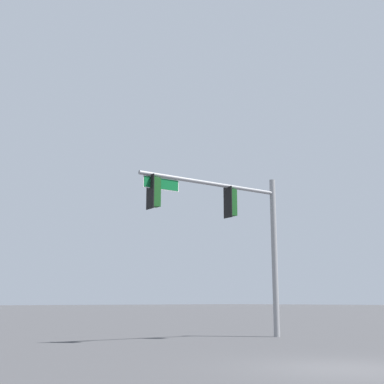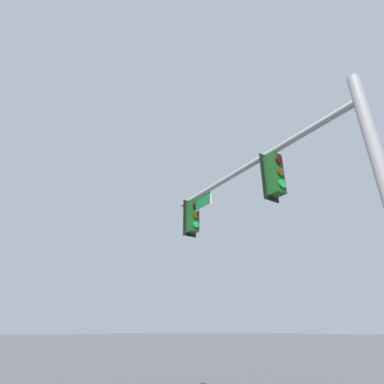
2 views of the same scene
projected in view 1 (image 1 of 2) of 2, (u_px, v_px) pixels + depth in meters
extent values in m
plane|color=#38383A|center=(350.00, 369.00, 11.67)|extent=(400.00, 400.00, 0.00)
cylinder|color=gray|center=(275.00, 256.00, 22.97)|extent=(0.25, 0.25, 6.72)
cylinder|color=gray|center=(212.00, 184.00, 21.60)|extent=(6.74, 0.75, 0.15)
cube|color=black|center=(228.00, 202.00, 21.94)|extent=(0.08, 0.52, 1.30)
cube|color=#144719|center=(231.00, 203.00, 22.04)|extent=(0.39, 0.35, 1.10)
cylinder|color=#144719|center=(231.00, 188.00, 22.17)|extent=(0.04, 0.04, 0.12)
cylinder|color=#340503|center=(235.00, 195.00, 22.22)|extent=(0.05, 0.22, 0.22)
cylinder|color=#392D05|center=(235.00, 203.00, 22.16)|extent=(0.05, 0.22, 0.22)
cylinder|color=green|center=(235.00, 211.00, 22.09)|extent=(0.05, 0.22, 0.22)
cube|color=black|center=(150.00, 192.00, 19.83)|extent=(0.08, 0.52, 1.30)
cube|color=#144719|center=(155.00, 192.00, 19.93)|extent=(0.39, 0.35, 1.10)
cylinder|color=#144719|center=(155.00, 176.00, 20.06)|extent=(0.04, 0.04, 0.12)
cylinder|color=#340503|center=(159.00, 184.00, 20.11)|extent=(0.05, 0.22, 0.22)
cylinder|color=#392D05|center=(159.00, 193.00, 20.05)|extent=(0.05, 0.22, 0.22)
cylinder|color=green|center=(159.00, 201.00, 19.98)|extent=(0.05, 0.22, 0.22)
cube|color=#0F602D|center=(161.00, 184.00, 20.17)|extent=(1.52, 0.17, 0.41)
cube|color=white|center=(161.00, 184.00, 20.17)|extent=(1.58, 0.16, 0.47)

